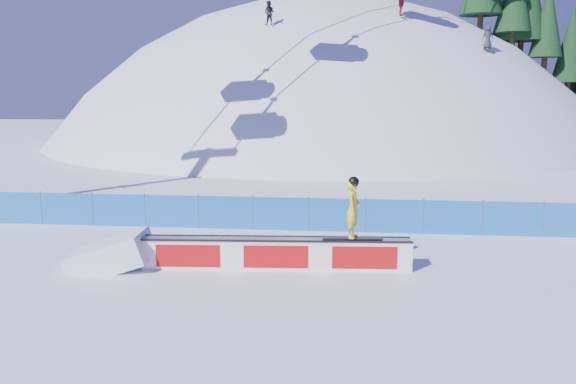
# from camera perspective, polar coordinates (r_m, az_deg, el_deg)

# --- Properties ---
(ground) EXTENTS (160.00, 160.00, 0.00)m
(ground) POSITION_cam_1_polar(r_m,az_deg,el_deg) (15.89, -2.67, -7.83)
(ground) COLOR white
(ground) RESTS_ON ground
(snow_hill) EXTENTS (64.00, 64.00, 64.00)m
(snow_hill) POSITION_cam_1_polar(r_m,az_deg,el_deg) (61.41, 3.44, -11.74)
(snow_hill) COLOR silver
(snow_hill) RESTS_ON ground
(safety_fence) EXTENTS (22.05, 0.05, 1.30)m
(safety_fence) POSITION_cam_1_polar(r_m,az_deg,el_deg) (20.04, -0.77, -2.23)
(safety_fence) COLOR blue
(safety_fence) RESTS_ON ground
(rail_box) EXTENTS (7.52, 1.04, 0.90)m
(rail_box) POSITION_cam_1_polar(r_m,az_deg,el_deg) (15.77, -1.21, -6.27)
(rail_box) COLOR white
(rail_box) RESTS_ON ground
(snow_ramp) EXTENTS (2.41, 1.61, 1.45)m
(snow_ramp) POSITION_cam_1_polar(r_m,az_deg,el_deg) (16.82, -17.50, -7.28)
(snow_ramp) COLOR white
(snow_ramp) RESTS_ON ground
(snowboarder) EXTENTS (1.68, 0.65, 1.74)m
(snowboarder) POSITION_cam_1_polar(r_m,az_deg,el_deg) (15.48, 6.63, -1.65)
(snowboarder) COLOR black
(snowboarder) RESTS_ON rail_box
(distant_skiers) EXTENTS (16.46, 9.54, 6.74)m
(distant_skiers) POSITION_cam_1_polar(r_m,az_deg,el_deg) (45.19, 5.76, 18.32)
(distant_skiers) COLOR black
(distant_skiers) RESTS_ON ground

